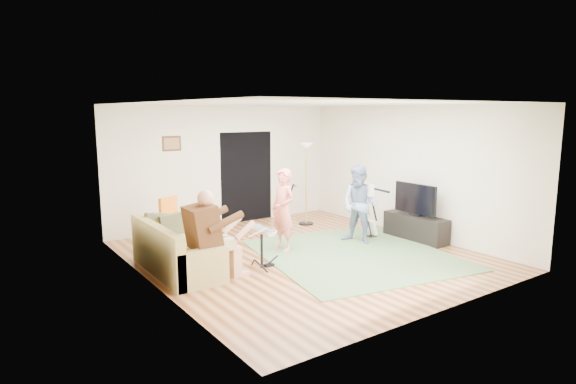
% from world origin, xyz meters
% --- Properties ---
extents(floor, '(6.00, 6.00, 0.00)m').
position_xyz_m(floor, '(0.00, 0.00, 0.00)').
color(floor, brown).
rests_on(floor, ground).
extents(walls, '(5.50, 6.00, 2.70)m').
position_xyz_m(walls, '(0.00, 0.00, 1.35)').
color(walls, beige).
rests_on(walls, floor).
extents(ceiling, '(6.00, 6.00, 0.00)m').
position_xyz_m(ceiling, '(0.00, 0.00, 2.70)').
color(ceiling, white).
rests_on(ceiling, walls).
extents(window_blinds, '(0.00, 2.05, 2.05)m').
position_xyz_m(window_blinds, '(-2.74, 0.20, 1.55)').
color(window_blinds, olive).
rests_on(window_blinds, walls).
extents(doorway, '(2.10, 0.00, 2.10)m').
position_xyz_m(doorway, '(0.55, 2.99, 1.05)').
color(doorway, black).
rests_on(doorway, walls).
extents(picture_frame, '(0.42, 0.03, 0.32)m').
position_xyz_m(picture_frame, '(-1.25, 2.99, 1.90)').
color(picture_frame, '#3F2314').
rests_on(picture_frame, walls).
extents(area_rug, '(3.75, 3.97, 0.02)m').
position_xyz_m(area_rug, '(0.77, -0.51, 0.01)').
color(area_rug, '#486940').
rests_on(area_rug, floor).
extents(sofa, '(0.83, 2.01, 0.82)m').
position_xyz_m(sofa, '(-2.29, 0.48, 0.27)').
color(sofa, tan).
rests_on(sofa, floor).
extents(drummer, '(0.91, 0.51, 1.41)m').
position_xyz_m(drummer, '(-1.86, -0.17, 0.55)').
color(drummer, '#4D2C15').
rests_on(drummer, sofa).
extents(drum_kit, '(0.38, 0.67, 0.69)m').
position_xyz_m(drum_kit, '(-1.00, -0.17, 0.30)').
color(drum_kit, black).
rests_on(drum_kit, floor).
extents(singer, '(0.41, 0.59, 1.54)m').
position_xyz_m(singer, '(-0.12, 0.48, 0.77)').
color(singer, '#F17369').
rests_on(singer, floor).
extents(microphone, '(0.06, 0.06, 0.24)m').
position_xyz_m(microphone, '(0.08, 0.48, 1.15)').
color(microphone, black).
rests_on(microphone, singer).
extents(guitarist, '(0.81, 0.91, 1.54)m').
position_xyz_m(guitarist, '(1.38, 0.04, 0.77)').
color(guitarist, '#7082A4').
rests_on(guitarist, floor).
extents(guitar_held, '(0.20, 0.61, 0.26)m').
position_xyz_m(guitar_held, '(1.58, 0.04, 1.05)').
color(guitar_held, silver).
rests_on(guitar_held, guitarist).
extents(guitar_spare, '(0.26, 0.24, 0.73)m').
position_xyz_m(guitar_spare, '(1.90, 0.22, 0.21)').
color(guitar_spare, black).
rests_on(guitar_spare, floor).
extents(torchiere_lamp, '(0.33, 0.33, 1.86)m').
position_xyz_m(torchiere_lamp, '(1.49, 1.91, 1.28)').
color(torchiere_lamp, black).
rests_on(torchiere_lamp, floor).
extents(dining_chair, '(0.52, 0.55, 0.97)m').
position_xyz_m(dining_chair, '(-1.73, 1.76, 0.35)').
color(dining_chair, beige).
rests_on(dining_chair, floor).
extents(tv_cabinet, '(0.40, 1.40, 0.50)m').
position_xyz_m(tv_cabinet, '(2.50, -0.43, 0.25)').
color(tv_cabinet, black).
rests_on(tv_cabinet, floor).
extents(television, '(0.06, 1.00, 0.60)m').
position_xyz_m(television, '(2.45, -0.43, 0.85)').
color(television, black).
rests_on(television, tv_cabinet).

